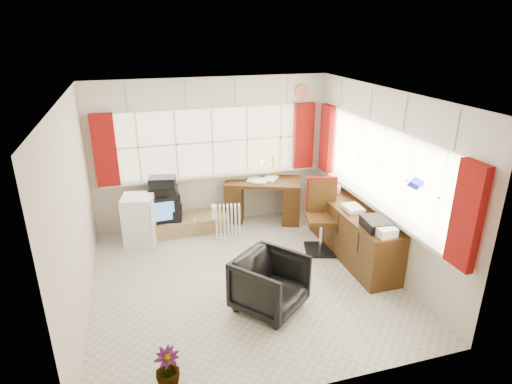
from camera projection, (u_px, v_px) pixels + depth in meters
ground at (244, 279)px, 5.87m from camera, size 4.00×4.00×0.00m
room_walls at (243, 176)px, 5.32m from camera, size 4.00×4.00×4.00m
window_back at (214, 171)px, 7.26m from camera, size 3.70×0.12×3.60m
window_right at (376, 201)px, 6.04m from camera, size 0.12×3.70×3.60m
curtains at (287, 154)px, 6.41m from camera, size 3.83×3.83×1.15m
overhead_cabinets at (290, 100)px, 6.19m from camera, size 3.98×3.98×0.48m
desk at (263, 198)px, 7.55m from camera, size 1.44×1.06×0.78m
desk_lamp at (273, 160)px, 7.51m from camera, size 0.16×0.14×0.43m
task_chair at (321, 212)px, 6.51m from camera, size 0.59×0.61×1.13m
office_chair at (270, 284)px, 5.16m from camera, size 1.06×1.07×0.70m
radiator at (228, 226)px, 6.88m from camera, size 0.43×0.22×0.61m
credenza at (352, 232)px, 6.36m from camera, size 0.50×2.00×0.85m
file_tray at (376, 224)px, 5.64m from camera, size 0.34×0.42×0.13m
tv_bench at (186, 224)px, 7.22m from camera, size 1.40×0.50×0.25m
crt_tv at (163, 206)px, 7.05m from camera, size 0.54×0.51×0.46m
hifi_stack at (164, 201)px, 6.98m from camera, size 0.60×0.44×0.74m
mini_fridge at (140, 220)px, 6.73m from camera, size 0.55×0.56×0.80m
spray_bottle_a at (194, 227)px, 7.07m from camera, size 0.14×0.14×0.30m
spray_bottle_b at (211, 225)px, 7.24m from camera, size 0.11×0.12×0.20m
flower_vase at (167, 369)px, 4.06m from camera, size 0.31×0.31×0.43m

